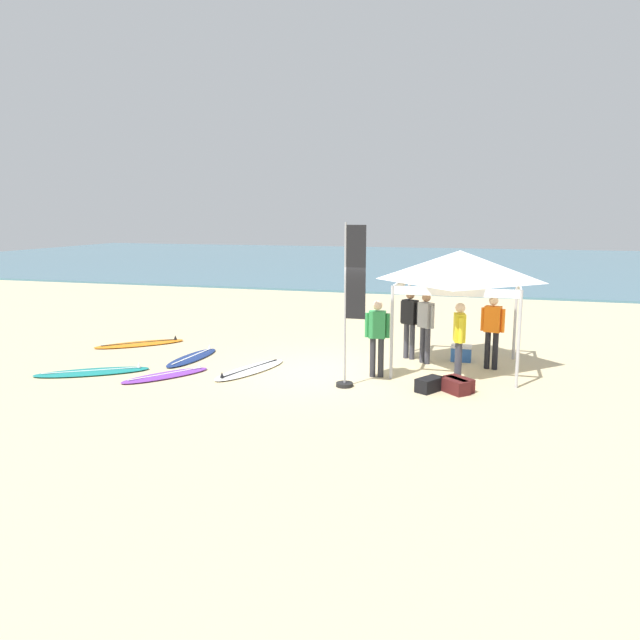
{
  "coord_description": "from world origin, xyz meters",
  "views": [
    {
      "loc": [
        3.61,
        -12.93,
        3.58
      ],
      "look_at": [
        -0.45,
        1.1,
        1.0
      ],
      "focal_mm": 34.06,
      "sensor_mm": 36.0,
      "label": 1
    }
  ],
  "objects": [
    {
      "name": "ground_plane",
      "position": [
        0.0,
        0.0,
        0.0
      ],
      "size": [
        80.0,
        80.0,
        0.0
      ],
      "primitive_type": "plane",
      "color": "beige"
    },
    {
      "name": "sea",
      "position": [
        0.0,
        31.69,
        0.05
      ],
      "size": [
        80.0,
        36.0,
        0.1
      ],
      "primitive_type": "cube",
      "color": "teal",
      "rests_on": "ground"
    },
    {
      "name": "canopy_tent",
      "position": [
        2.84,
        1.18,
        2.39
      ],
      "size": [
        2.74,
        2.74,
        2.75
      ],
      "color": "#B7B7BC",
      "rests_on": "ground"
    },
    {
      "name": "surfboard_white",
      "position": [
        -1.69,
        -0.41,
        0.04
      ],
      "size": [
        1.29,
        2.4,
        0.19
      ],
      "color": "white",
      "rests_on": "ground"
    },
    {
      "name": "surfboard_navy",
      "position": [
        -3.54,
        0.31,
        0.04
      ],
      "size": [
        0.7,
        2.15,
        0.19
      ],
      "color": "navy",
      "rests_on": "ground"
    },
    {
      "name": "surfboard_purple",
      "position": [
        -3.29,
        -1.37,
        0.04
      ],
      "size": [
        1.61,
        1.99,
        0.19
      ],
      "color": "purple",
      "rests_on": "ground"
    },
    {
      "name": "surfboard_teal",
      "position": [
        -5.04,
        -1.58,
        0.04
      ],
      "size": [
        2.47,
        1.89,
        0.19
      ],
      "color": "#19847F",
      "rests_on": "ground"
    },
    {
      "name": "surfboard_orange",
      "position": [
        -5.69,
        1.36,
        0.04
      ],
      "size": [
        2.22,
        2.09,
        0.19
      ],
      "color": "orange",
      "rests_on": "ground"
    },
    {
      "name": "person_black",
      "position": [
        1.65,
        1.83,
        0.99
      ],
      "size": [
        0.5,
        0.36,
        1.71
      ],
      "color": "#383842",
      "rests_on": "ground"
    },
    {
      "name": "person_yellow",
      "position": [
        2.95,
        0.05,
        0.99
      ],
      "size": [
        0.28,
        0.54,
        1.71
      ],
      "color": "#383842",
      "rests_on": "ground"
    },
    {
      "name": "person_orange",
      "position": [
        3.62,
        1.34,
        0.99
      ],
      "size": [
        0.54,
        0.3,
        1.71
      ],
      "color": "black",
      "rests_on": "ground"
    },
    {
      "name": "person_grey",
      "position": [
        2.08,
        1.48,
        0.99
      ],
      "size": [
        0.43,
        0.41,
        1.71
      ],
      "color": "#383842",
      "rests_on": "ground"
    },
    {
      "name": "person_green",
      "position": [
        1.2,
        -0.07,
        0.99
      ],
      "size": [
        0.55,
        0.25,
        1.71
      ],
      "color": "#2D2D33",
      "rests_on": "ground"
    },
    {
      "name": "banner_flag",
      "position": [
        0.81,
        -1.01,
        1.57
      ],
      "size": [
        0.6,
        0.36,
        3.4
      ],
      "color": "#99999E",
      "rests_on": "ground"
    },
    {
      "name": "gear_bag_near_tent",
      "position": [
        3.02,
        -0.68,
        0.14
      ],
      "size": [
        0.66,
        0.64,
        0.28
      ],
      "primitive_type": "cube",
      "rotation": [
        0.0,
        0.0,
        2.4
      ],
      "color": "#4C1919",
      "rests_on": "ground"
    },
    {
      "name": "gear_bag_by_pole",
      "position": [
        2.44,
        -0.86,
        0.14
      ],
      "size": [
        0.58,
        0.68,
        0.28
      ],
      "primitive_type": "cube",
      "rotation": [
        0.0,
        0.0,
        1.03
      ],
      "color": "black",
      "rests_on": "ground"
    },
    {
      "name": "gear_bag_on_sand",
      "position": [
        2.94,
        -0.83,
        0.14
      ],
      "size": [
        0.65,
        0.65,
        0.28
      ],
      "primitive_type": "cube",
      "rotation": [
        0.0,
        0.0,
        2.35
      ],
      "color": "#4C1919",
      "rests_on": "ground"
    },
    {
      "name": "cooler_box",
      "position": [
        2.91,
        1.94,
        0.2
      ],
      "size": [
        0.5,
        0.36,
        0.39
      ],
      "color": "#2D60B7",
      "rests_on": "ground"
    }
  ]
}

